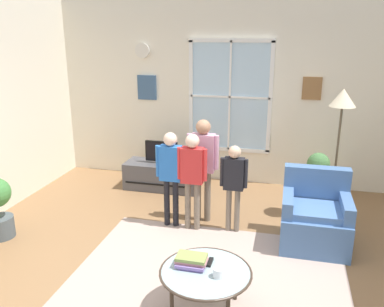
{
  "coord_description": "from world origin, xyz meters",
  "views": [
    {
      "loc": [
        0.84,
        -3.63,
        2.41
      ],
      "look_at": [
        -0.27,
        0.95,
        0.97
      ],
      "focal_mm": 37.66,
      "sensor_mm": 36.0,
      "label": 1
    }
  ],
  "objects_px": {
    "person_red_shirt": "(192,171)",
    "person_black_shirt": "(234,179)",
    "cup": "(218,273)",
    "person_blue_shirt": "(171,169)",
    "armchair": "(315,218)",
    "television": "(161,152)",
    "floor_lamp": "(342,111)",
    "tv_stand": "(162,176)",
    "remote_near_books": "(210,262)",
    "coffee_table": "(206,274)",
    "person_pink_shirt": "(203,159)",
    "potted_plant_by_window": "(317,176)",
    "book_stack": "(192,261)"
  },
  "relations": [
    {
      "from": "tv_stand",
      "to": "remote_near_books",
      "type": "xyz_separation_m",
      "value": [
        1.29,
        -2.61,
        0.22
      ]
    },
    {
      "from": "person_blue_shirt",
      "to": "potted_plant_by_window",
      "type": "distance_m",
      "value": 2.33
    },
    {
      "from": "armchair",
      "to": "person_blue_shirt",
      "type": "relative_size",
      "value": 0.7
    },
    {
      "from": "cup",
      "to": "armchair",
      "type": "bearing_deg",
      "value": 60.8
    },
    {
      "from": "armchair",
      "to": "person_red_shirt",
      "type": "distance_m",
      "value": 1.54
    },
    {
      "from": "armchair",
      "to": "person_blue_shirt",
      "type": "bearing_deg",
      "value": 178.27
    },
    {
      "from": "person_red_shirt",
      "to": "floor_lamp",
      "type": "height_order",
      "value": "floor_lamp"
    },
    {
      "from": "person_black_shirt",
      "to": "floor_lamp",
      "type": "bearing_deg",
      "value": 28.03
    },
    {
      "from": "tv_stand",
      "to": "cup",
      "type": "height_order",
      "value": "cup"
    },
    {
      "from": "person_black_shirt",
      "to": "floor_lamp",
      "type": "height_order",
      "value": "floor_lamp"
    },
    {
      "from": "tv_stand",
      "to": "television",
      "type": "height_order",
      "value": "television"
    },
    {
      "from": "coffee_table",
      "to": "floor_lamp",
      "type": "distance_m",
      "value": 2.77
    },
    {
      "from": "armchair",
      "to": "remote_near_books",
      "type": "xyz_separation_m",
      "value": [
        -0.97,
        -1.36,
        0.1
      ]
    },
    {
      "from": "cup",
      "to": "floor_lamp",
      "type": "bearing_deg",
      "value": 63.92
    },
    {
      "from": "floor_lamp",
      "to": "person_pink_shirt",
      "type": "bearing_deg",
      "value": -164.92
    },
    {
      "from": "person_red_shirt",
      "to": "person_black_shirt",
      "type": "bearing_deg",
      "value": 7.27
    },
    {
      "from": "person_blue_shirt",
      "to": "remote_near_books",
      "type": "bearing_deg",
      "value": -61.02
    },
    {
      "from": "television",
      "to": "floor_lamp",
      "type": "height_order",
      "value": "floor_lamp"
    },
    {
      "from": "cup",
      "to": "potted_plant_by_window",
      "type": "relative_size",
      "value": 0.12
    },
    {
      "from": "person_pink_shirt",
      "to": "person_black_shirt",
      "type": "xyz_separation_m",
      "value": [
        0.43,
        -0.21,
        -0.16
      ]
    },
    {
      "from": "remote_near_books",
      "to": "person_black_shirt",
      "type": "relative_size",
      "value": 0.13
    },
    {
      "from": "television",
      "to": "floor_lamp",
      "type": "xyz_separation_m",
      "value": [
        2.52,
        -0.51,
        0.85
      ]
    },
    {
      "from": "coffee_table",
      "to": "floor_lamp",
      "type": "relative_size",
      "value": 0.47
    },
    {
      "from": "coffee_table",
      "to": "potted_plant_by_window",
      "type": "height_order",
      "value": "potted_plant_by_window"
    },
    {
      "from": "person_black_shirt",
      "to": "person_red_shirt",
      "type": "xyz_separation_m",
      "value": [
        -0.5,
        -0.06,
        0.08
      ]
    },
    {
      "from": "tv_stand",
      "to": "coffee_table",
      "type": "bearing_deg",
      "value": -64.94
    },
    {
      "from": "coffee_table",
      "to": "floor_lamp",
      "type": "height_order",
      "value": "floor_lamp"
    },
    {
      "from": "cup",
      "to": "person_black_shirt",
      "type": "xyz_separation_m",
      "value": [
        -0.1,
        1.64,
        0.24
      ]
    },
    {
      "from": "cup",
      "to": "tv_stand",
      "type": "bearing_deg",
      "value": 116.56
    },
    {
      "from": "coffee_table",
      "to": "floor_lamp",
      "type": "bearing_deg",
      "value": 60.94
    },
    {
      "from": "person_pink_shirt",
      "to": "person_black_shirt",
      "type": "bearing_deg",
      "value": -25.76
    },
    {
      "from": "person_blue_shirt",
      "to": "person_pink_shirt",
      "type": "bearing_deg",
      "value": 33.99
    },
    {
      "from": "potted_plant_by_window",
      "to": "floor_lamp",
      "type": "relative_size",
      "value": 0.41
    },
    {
      "from": "remote_near_books",
      "to": "book_stack",
      "type": "bearing_deg",
      "value": -151.57
    },
    {
      "from": "remote_near_books",
      "to": "person_pink_shirt",
      "type": "xyz_separation_m",
      "value": [
        -0.43,
        1.66,
        0.43
      ]
    },
    {
      "from": "television",
      "to": "person_black_shirt",
      "type": "bearing_deg",
      "value": -41.83
    },
    {
      "from": "person_black_shirt",
      "to": "person_red_shirt",
      "type": "distance_m",
      "value": 0.51
    },
    {
      "from": "cup",
      "to": "person_blue_shirt",
      "type": "xyz_separation_m",
      "value": [
        -0.89,
        1.61,
        0.32
      ]
    },
    {
      "from": "television",
      "to": "person_pink_shirt",
      "type": "distance_m",
      "value": 1.31
    },
    {
      "from": "armchair",
      "to": "coffee_table",
      "type": "bearing_deg",
      "value": -123.45
    },
    {
      "from": "tv_stand",
      "to": "armchair",
      "type": "height_order",
      "value": "armchair"
    },
    {
      "from": "floor_lamp",
      "to": "person_black_shirt",
      "type": "bearing_deg",
      "value": -151.97
    },
    {
      "from": "book_stack",
      "to": "armchair",
      "type": "bearing_deg",
      "value": 52.07
    },
    {
      "from": "book_stack",
      "to": "remote_near_books",
      "type": "xyz_separation_m",
      "value": [
        0.15,
        0.08,
        -0.04
      ]
    },
    {
      "from": "armchair",
      "to": "potted_plant_by_window",
      "type": "distance_m",
      "value": 1.41
    },
    {
      "from": "person_blue_shirt",
      "to": "person_red_shirt",
      "type": "xyz_separation_m",
      "value": [
        0.28,
        -0.03,
        0.0
      ]
    },
    {
      "from": "book_stack",
      "to": "cup",
      "type": "bearing_deg",
      "value": -23.05
    },
    {
      "from": "tv_stand",
      "to": "remote_near_books",
      "type": "relative_size",
      "value": 8.26
    },
    {
      "from": "tv_stand",
      "to": "remote_near_books",
      "type": "distance_m",
      "value": 2.92
    },
    {
      "from": "person_blue_shirt",
      "to": "tv_stand",
      "type": "bearing_deg",
      "value": 113.09
    }
  ]
}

